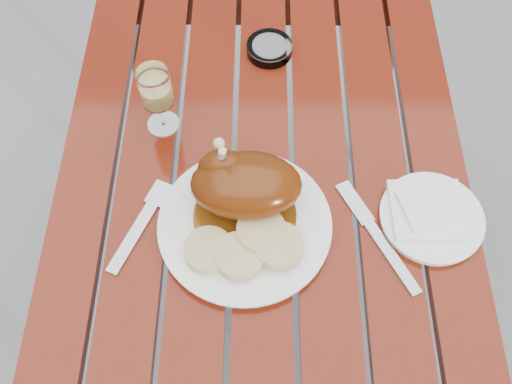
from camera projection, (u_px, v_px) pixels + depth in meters
ground at (260, 302)px, 1.76m from camera, size 60.00×60.00×0.00m
table at (261, 251)px, 1.44m from camera, size 0.80×1.20×0.75m
dinner_plate at (245, 226)px, 1.04m from camera, size 0.34×0.34×0.02m
roast_duck at (243, 184)px, 1.01m from camera, size 0.20×0.19×0.14m
bread_dumplings at (247, 245)px, 1.00m from camera, size 0.21×0.13×0.03m
wine_glass at (158, 100)px, 1.11m from camera, size 0.08×0.08×0.16m
side_plate at (431, 218)px, 1.06m from camera, size 0.23×0.23×0.02m
napkin at (427, 210)px, 1.05m from camera, size 0.14×0.13×0.01m
ashtray at (269, 49)px, 1.27m from camera, size 0.12×0.12×0.03m
fork at (137, 230)px, 1.05m from camera, size 0.09×0.18×0.01m
knife at (383, 244)px, 1.03m from camera, size 0.12×0.20×0.01m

